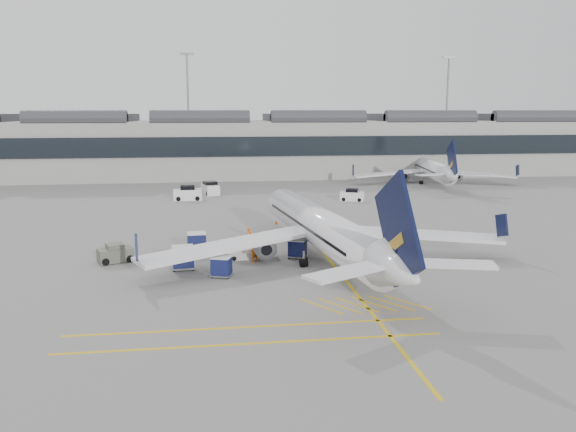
{
  "coord_description": "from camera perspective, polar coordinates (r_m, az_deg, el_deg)",
  "views": [
    {
      "loc": [
        -0.01,
        -42.21,
        12.87
      ],
      "look_at": [
        6.34,
        4.83,
        4.0
      ],
      "focal_mm": 35.0,
      "sensor_mm": 36.0,
      "label": 1
    }
  ],
  "objects": [
    {
      "name": "service_van_mid",
      "position": [
        89.13,
        -7.9,
        2.78
      ],
      "size": [
        3.02,
        4.4,
        2.06
      ],
      "rotation": [
        0.0,
        0.0,
        1.85
      ],
      "color": "white",
      "rests_on": "ground"
    },
    {
      "name": "baggage_cart_a",
      "position": [
        49.99,
        0.98,
        -3.26
      ],
      "size": [
        1.99,
        1.84,
        1.69
      ],
      "rotation": [
        0.0,
        0.0,
        -0.39
      ],
      "color": "gray",
      "rests_on": "ground"
    },
    {
      "name": "light_masts",
      "position": [
        128.23,
        -8.59,
        11.19
      ],
      "size": [
        113.0,
        0.6,
        25.45
      ],
      "color": "slate",
      "rests_on": "ground"
    },
    {
      "name": "baggage_cart_b",
      "position": [
        47.17,
        -10.62,
        -4.12
      ],
      "size": [
        2.02,
        1.73,
        1.95
      ],
      "rotation": [
        0.0,
        0.0,
        0.12
      ],
      "color": "gray",
      "rests_on": "ground"
    },
    {
      "name": "safety_cone_nose",
      "position": [
        64.99,
        -1.2,
        -0.62
      ],
      "size": [
        0.35,
        0.35,
        0.48
      ],
      "primitive_type": "cone",
      "color": "#F24C0A",
      "rests_on": "ground"
    },
    {
      "name": "service_van_right",
      "position": [
        82.44,
        6.53,
        2.09
      ],
      "size": [
        3.79,
        2.81,
        1.75
      ],
      "rotation": [
        0.0,
        0.0,
        -0.36
      ],
      "color": "white",
      "rests_on": "ground"
    },
    {
      "name": "baggage_cart_c",
      "position": [
        52.45,
        -9.26,
        -2.62
      ],
      "size": [
        1.94,
        1.65,
        1.89
      ],
      "rotation": [
        0.0,
        0.0,
        0.1
      ],
      "color": "gray",
      "rests_on": "ground"
    },
    {
      "name": "pushback_tug",
      "position": [
        50.96,
        -17.13,
        -3.7
      ],
      "size": [
        3.31,
        2.69,
        1.61
      ],
      "rotation": [
        0.0,
        0.0,
        0.39
      ],
      "color": "#585C4E",
      "rests_on": "ground"
    },
    {
      "name": "apron_markings",
      "position": [
        54.69,
        3.08,
        -3.03
      ],
      "size": [
        0.25,
        60.0,
        0.01
      ],
      "primitive_type": "cube",
      "color": "gold",
      "rests_on": "ground"
    },
    {
      "name": "ground",
      "position": [
        44.13,
        -7.38,
        -6.46
      ],
      "size": [
        220.0,
        220.0,
        0.0
      ],
      "primitive_type": "plane",
      "color": "gray",
      "rests_on": "ground"
    },
    {
      "name": "safety_cone_engine",
      "position": [
        54.89,
        7.86,
        -2.83
      ],
      "size": [
        0.34,
        0.34,
        0.47
      ],
      "primitive_type": "cone",
      "color": "#F24C0A",
      "rests_on": "ground"
    },
    {
      "name": "ramp_agent_a",
      "position": [
        53.81,
        -3.97,
        -2.2
      ],
      "size": [
        0.83,
        0.86,
        1.98
      ],
      "primitive_type": "imported",
      "rotation": [
        0.0,
        0.0,
        0.87
      ],
      "color": "#FA5C0D",
      "rests_on": "ground"
    },
    {
      "name": "service_van_left",
      "position": [
        83.91,
        -10.14,
        2.25
      ],
      "size": [
        4.16,
        2.17,
        2.11
      ],
      "rotation": [
        0.0,
        0.0,
        0.03
      ],
      "color": "white",
      "rests_on": "ground"
    },
    {
      "name": "belt_loader",
      "position": [
        50.07,
        -4.18,
        -3.74
      ],
      "size": [
        4.27,
        1.55,
        1.74
      ],
      "rotation": [
        0.0,
        0.0,
        0.03
      ],
      "color": "silver",
      "rests_on": "ground"
    },
    {
      "name": "ramp_agent_b",
      "position": [
        48.69,
        -3.58,
        -3.61
      ],
      "size": [
        1.14,
        1.05,
        1.89
      ],
      "primitive_type": "imported",
      "rotation": [
        0.0,
        0.0,
        3.59
      ],
      "color": "orange",
      "rests_on": "ground"
    },
    {
      "name": "baggage_cart_d",
      "position": [
        44.64,
        -6.78,
        -5.07
      ],
      "size": [
        1.89,
        1.71,
        1.64
      ],
      "rotation": [
        0.0,
        0.0,
        -0.32
      ],
      "color": "gray",
      "rests_on": "ground"
    },
    {
      "name": "terminal",
      "position": [
        114.33,
        -7.73,
        7.12
      ],
      "size": [
        200.0,
        20.45,
        12.4
      ],
      "color": "#9E9E99",
      "rests_on": "ground"
    },
    {
      "name": "airliner_main",
      "position": [
        48.92,
        3.58,
        -1.35
      ],
      "size": [
        32.14,
        35.32,
        9.41
      ],
      "rotation": [
        0.0,
        0.0,
        0.13
      ],
      "color": "white",
      "rests_on": "ground"
    },
    {
      "name": "airliner_far",
      "position": [
        105.32,
        14.36,
        4.63
      ],
      "size": [
        29.51,
        32.46,
        8.67
      ],
      "rotation": [
        0.0,
        0.0,
        -0.15
      ],
      "color": "white",
      "rests_on": "ground"
    }
  ]
}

